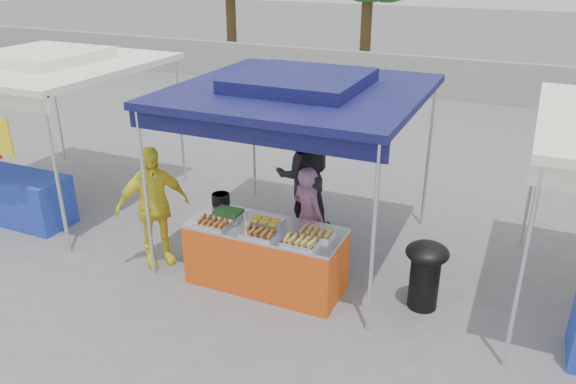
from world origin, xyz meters
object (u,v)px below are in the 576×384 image
at_px(vendor_woman, 308,217).
at_px(helper_man, 304,176).
at_px(cooking_pot, 221,199).
at_px(vendor_table, 266,256).
at_px(customer_person, 153,207).
at_px(wok_burner, 426,270).

height_order(vendor_woman, helper_man, helper_man).
bearing_deg(vendor_woman, helper_man, -40.87).
bearing_deg(cooking_pot, vendor_table, -23.48).
height_order(vendor_table, customer_person, customer_person).
xyz_separation_m(helper_man, customer_person, (-1.48, -1.79, -0.04)).
height_order(vendor_table, cooking_pot, cooking_pot).
xyz_separation_m(vendor_table, vendor_woman, (0.29, 0.72, 0.30)).
relative_size(wok_burner, helper_man, 0.49).
bearing_deg(vendor_woman, vendor_table, 92.03).
relative_size(wok_burner, customer_person, 0.51).
bearing_deg(wok_burner, customer_person, 179.08).
relative_size(vendor_table, wok_burner, 2.28).
xyz_separation_m(wok_burner, helper_man, (-2.14, 1.34, 0.38)).
height_order(vendor_table, wok_burner, wok_burner).
bearing_deg(helper_man, cooking_pot, 36.01).
height_order(cooking_pot, vendor_woman, vendor_woman).
height_order(cooking_pot, wok_burner, cooking_pot).
relative_size(vendor_woman, customer_person, 0.84).
bearing_deg(customer_person, vendor_table, -49.13).
xyz_separation_m(vendor_woman, customer_person, (-1.94, -0.82, 0.13)).
bearing_deg(cooking_pot, wok_burner, -0.61).
bearing_deg(helper_man, vendor_table, 69.67).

